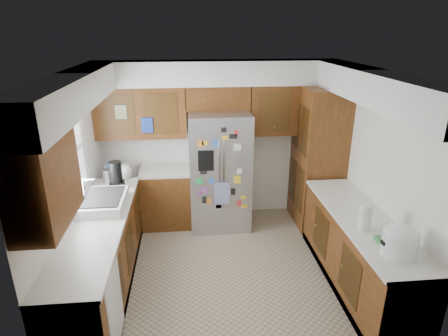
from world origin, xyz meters
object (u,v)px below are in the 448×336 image
Objects in this scene: fridge at (219,171)px; paper_towel at (365,217)px; pantry at (318,158)px; rice_cooker at (400,240)px.

paper_towel is at bearing -54.44° from fridge.
pantry is 7.22× the size of paper_towel.
rice_cooker is 0.49m from paper_towel.
pantry is 2.36m from rice_cooker.
rice_cooker is at bearing -58.10° from fridge.
fridge reaches higher than rice_cooker.
fridge is at bearing 125.56° from paper_towel.
fridge is 2.84m from rice_cooker.
paper_towel is (-0.12, 0.48, -0.00)m from rice_cooker.
paper_towel is (-0.12, -1.88, -0.01)m from pantry.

